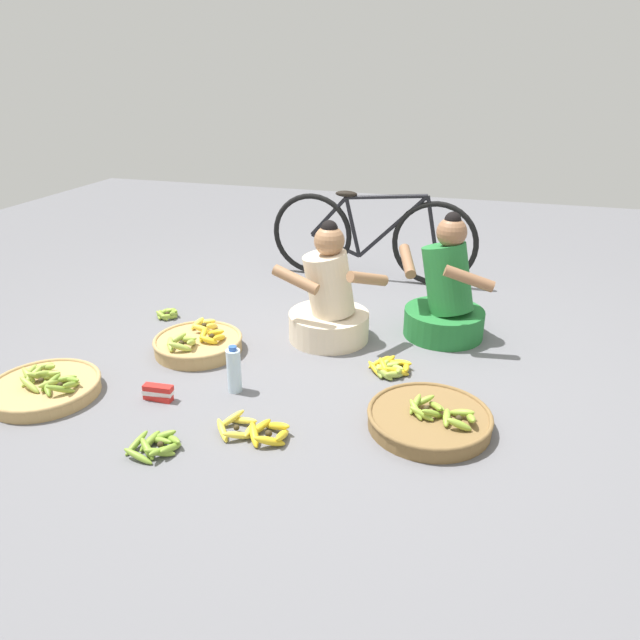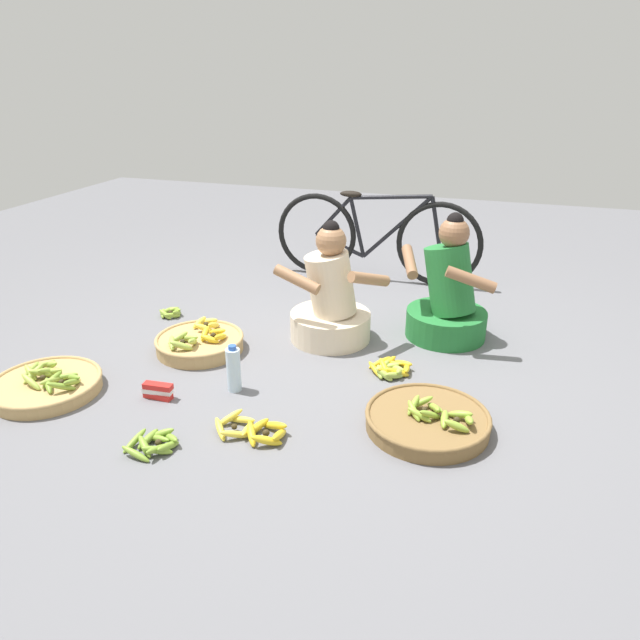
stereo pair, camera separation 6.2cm
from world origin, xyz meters
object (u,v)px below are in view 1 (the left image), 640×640
(packet_carton_stack, at_px, (158,392))
(banana_basket_back_left, at_px, (198,343))
(vendor_woman_front, at_px, (329,303))
(banana_basket_back_right, at_px, (45,387))
(water_bottle, at_px, (234,370))
(bicycle_leaning, at_px, (371,237))
(loose_bananas_front_right, at_px, (255,430))
(banana_basket_mid_right, at_px, (430,419))
(loose_bananas_near_vendor, at_px, (390,368))
(loose_bananas_back_center, at_px, (156,445))
(loose_bananas_near_bicycle, at_px, (167,314))
(vendor_woman_behind, at_px, (445,298))

(packet_carton_stack, bearing_deg, banana_basket_back_left, 96.55)
(vendor_woman_front, xyz_separation_m, packet_carton_stack, (-0.66, -1.00, -0.21))
(banana_basket_back_right, relative_size, packet_carton_stack, 3.45)
(banana_basket_back_right, bearing_deg, water_bottle, 19.36)
(bicycle_leaning, xyz_separation_m, banana_basket_back_left, (-0.74, -1.65, -0.30))
(bicycle_leaning, height_order, loose_bananas_front_right, bicycle_leaning)
(banana_basket_mid_right, distance_m, loose_bananas_near_vendor, 0.58)
(banana_basket_back_right, height_order, loose_bananas_near_vendor, banana_basket_back_right)
(bicycle_leaning, bearing_deg, banana_basket_back_right, -118.43)
(bicycle_leaning, bearing_deg, loose_bananas_near_vendor, -73.55)
(banana_basket_mid_right, bearing_deg, vendor_woman_front, 131.92)
(banana_basket_mid_right, distance_m, packet_carton_stack, 1.43)
(bicycle_leaning, relative_size, loose_bananas_back_center, 6.86)
(bicycle_leaning, distance_m, loose_bananas_near_vendor, 1.68)
(bicycle_leaning, distance_m, loose_bananas_back_center, 2.70)
(bicycle_leaning, relative_size, loose_bananas_near_vendor, 6.28)
(vendor_woman_front, relative_size, loose_bananas_back_center, 3.17)
(banana_basket_back_left, height_order, loose_bananas_near_bicycle, banana_basket_back_left)
(vendor_woman_front, distance_m, packet_carton_stack, 1.22)
(vendor_woman_behind, xyz_separation_m, water_bottle, (-1.02, -1.07, -0.14))
(loose_bananas_front_right, bearing_deg, vendor_woman_front, 88.17)
(loose_bananas_near_vendor, bearing_deg, vendor_woman_behind, 69.03)
(vendor_woman_behind, height_order, banana_basket_mid_right, vendor_woman_behind)
(vendor_woman_behind, relative_size, loose_bananas_back_center, 3.33)
(banana_basket_mid_right, xyz_separation_m, loose_bananas_front_right, (-0.80, -0.32, -0.02))
(packet_carton_stack, bearing_deg, loose_bananas_near_bicycle, 117.78)
(banana_basket_mid_right, bearing_deg, banana_basket_back_left, 163.84)
(loose_bananas_near_bicycle, bearing_deg, banana_basket_back_left, -42.31)
(loose_bananas_near_bicycle, xyz_separation_m, water_bottle, (0.89, -0.80, 0.10))
(loose_bananas_near_bicycle, height_order, loose_bananas_front_right, loose_bananas_front_right)
(bicycle_leaning, relative_size, loose_bananas_near_bicycle, 9.48)
(loose_bananas_near_vendor, bearing_deg, loose_bananas_front_right, -121.77)
(vendor_woman_behind, relative_size, loose_bananas_front_right, 2.08)
(banana_basket_mid_right, relative_size, loose_bananas_back_center, 2.48)
(vendor_woman_behind, distance_m, packet_carton_stack, 1.88)
(loose_bananas_back_center, bearing_deg, water_bottle, 78.74)
(banana_basket_back_right, distance_m, water_bottle, 1.03)
(vendor_woman_front, bearing_deg, packet_carton_stack, -123.40)
(packet_carton_stack, bearing_deg, vendor_woman_behind, 42.95)
(vendor_woman_behind, distance_m, loose_bananas_near_bicycle, 1.93)
(loose_bananas_back_center, distance_m, packet_carton_stack, 0.47)
(vendor_woman_behind, distance_m, bicycle_leaning, 1.20)
(loose_bananas_near_vendor, xyz_separation_m, loose_bananas_near_bicycle, (-1.67, 0.35, -0.00))
(bicycle_leaning, relative_size, water_bottle, 6.28)
(loose_bananas_near_bicycle, relative_size, packet_carton_stack, 1.05)
(bicycle_leaning, bearing_deg, water_bottle, -98.83)
(vendor_woman_behind, relative_size, loose_bananas_near_bicycle, 4.60)
(vendor_woman_front, xyz_separation_m, banana_basket_back_right, (-1.28, -1.14, -0.20))
(banana_basket_back_left, distance_m, loose_bananas_near_bicycle, 0.63)
(vendor_woman_front, relative_size, loose_bananas_near_vendor, 2.90)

